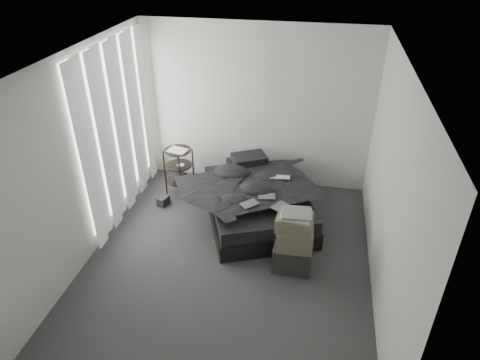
% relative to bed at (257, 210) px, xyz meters
% --- Properties ---
extents(floor, '(3.60, 4.20, 0.01)m').
position_rel_bed_xyz_m(floor, '(-0.21, -1.02, -0.12)').
color(floor, '#343537').
rests_on(floor, ground).
extents(ceiling, '(3.60, 4.20, 0.01)m').
position_rel_bed_xyz_m(ceiling, '(-0.21, -1.02, 2.48)').
color(ceiling, white).
rests_on(ceiling, ground).
extents(wall_back, '(3.60, 0.01, 2.60)m').
position_rel_bed_xyz_m(wall_back, '(-0.21, 1.08, 1.18)').
color(wall_back, silver).
rests_on(wall_back, ground).
extents(wall_front, '(3.60, 0.01, 2.60)m').
position_rel_bed_xyz_m(wall_front, '(-0.21, -3.12, 1.18)').
color(wall_front, silver).
rests_on(wall_front, ground).
extents(wall_left, '(0.01, 4.20, 2.60)m').
position_rel_bed_xyz_m(wall_left, '(-2.01, -1.02, 1.18)').
color(wall_left, silver).
rests_on(wall_left, ground).
extents(wall_right, '(0.01, 4.20, 2.60)m').
position_rel_bed_xyz_m(wall_right, '(1.59, -1.02, 1.18)').
color(wall_right, silver).
rests_on(wall_right, ground).
extents(window_left, '(0.02, 2.00, 2.30)m').
position_rel_bed_xyz_m(window_left, '(-1.99, -0.12, 1.23)').
color(window_left, white).
rests_on(window_left, wall_left).
extents(curtain_left, '(0.06, 2.12, 2.48)m').
position_rel_bed_xyz_m(curtain_left, '(-1.94, -0.12, 1.16)').
color(curtain_left, white).
rests_on(curtain_left, wall_left).
extents(bed, '(1.96, 2.21, 0.25)m').
position_rel_bed_xyz_m(bed, '(0.00, 0.00, 0.00)').
color(bed, black).
rests_on(bed, floor).
extents(mattress, '(1.89, 2.14, 0.19)m').
position_rel_bed_xyz_m(mattress, '(0.00, 0.00, 0.22)').
color(mattress, black).
rests_on(mattress, bed).
extents(duvet, '(1.83, 1.95, 0.21)m').
position_rel_bed_xyz_m(duvet, '(0.02, -0.04, 0.43)').
color(duvet, black).
rests_on(duvet, mattress).
extents(pillow_lower, '(0.65, 0.55, 0.12)m').
position_rel_bed_xyz_m(pillow_lower, '(-0.30, 0.64, 0.38)').
color(pillow_lower, black).
rests_on(pillow_lower, mattress).
extents(pillow_upper, '(0.62, 0.55, 0.12)m').
position_rel_bed_xyz_m(pillow_upper, '(-0.24, 0.65, 0.50)').
color(pillow_upper, black).
rests_on(pillow_upper, pillow_lower).
extents(laptop, '(0.30, 0.21, 0.02)m').
position_rel_bed_xyz_m(laptop, '(0.30, 0.17, 0.54)').
color(laptop, silver).
rests_on(laptop, duvet).
extents(comic_a, '(0.27, 0.27, 0.01)m').
position_rel_bed_xyz_m(comic_a, '(-0.02, -0.53, 0.53)').
color(comic_a, black).
rests_on(comic_a, duvet).
extents(comic_b, '(0.25, 0.19, 0.01)m').
position_rel_bed_xyz_m(comic_b, '(0.17, -0.31, 0.54)').
color(comic_b, black).
rests_on(comic_b, duvet).
extents(comic_c, '(0.25, 0.28, 0.01)m').
position_rel_bed_xyz_m(comic_c, '(0.38, -0.52, 0.55)').
color(comic_c, black).
rests_on(comic_c, duvet).
extents(side_stand, '(0.55, 0.55, 0.77)m').
position_rel_bed_xyz_m(side_stand, '(-1.33, 0.44, 0.26)').
color(side_stand, black).
rests_on(side_stand, floor).
extents(papers, '(0.34, 0.28, 0.02)m').
position_rel_bed_xyz_m(papers, '(-1.32, 0.42, 0.65)').
color(papers, white).
rests_on(papers, side_stand).
extents(floor_books, '(0.16, 0.21, 0.13)m').
position_rel_bed_xyz_m(floor_books, '(-1.48, 0.05, -0.06)').
color(floor_books, black).
rests_on(floor_books, floor).
extents(box_lower, '(0.48, 0.38, 0.35)m').
position_rel_bed_xyz_m(box_lower, '(0.61, -0.98, 0.05)').
color(box_lower, black).
rests_on(box_lower, floor).
extents(box_mid, '(0.45, 0.36, 0.27)m').
position_rel_bed_xyz_m(box_mid, '(0.62, -0.99, 0.36)').
color(box_mid, '#5A5747').
rests_on(box_mid, box_lower).
extents(box_upper, '(0.44, 0.37, 0.18)m').
position_rel_bed_xyz_m(box_upper, '(0.60, -0.98, 0.58)').
color(box_upper, '#5A5747').
rests_on(box_upper, box_mid).
extents(art_book_white, '(0.37, 0.30, 0.04)m').
position_rel_bed_xyz_m(art_book_white, '(0.61, -0.98, 0.69)').
color(art_book_white, silver).
rests_on(art_book_white, box_upper).
extents(art_book_snake, '(0.37, 0.30, 0.03)m').
position_rel_bed_xyz_m(art_book_snake, '(0.62, -0.99, 0.72)').
color(art_book_snake, silver).
rests_on(art_book_snake, art_book_white).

